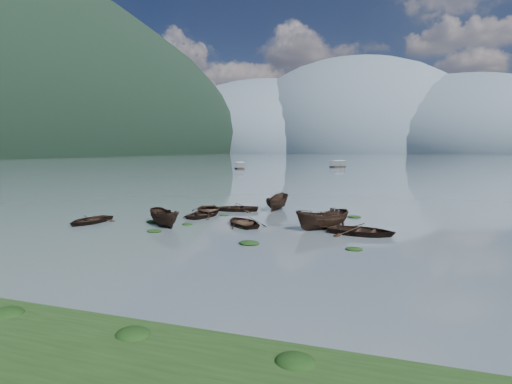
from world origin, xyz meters
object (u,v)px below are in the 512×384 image
(pontoon_left, at_px, (240,169))
(rowboat_0, at_px, (90,223))
(pontoon_centre, at_px, (338,167))
(rowboat_3, at_px, (243,225))

(pontoon_left, bearing_deg, rowboat_0, -107.40)
(pontoon_left, height_order, pontoon_centre, pontoon_centre)
(rowboat_0, bearing_deg, pontoon_centre, 91.20)
(pontoon_left, relative_size, pontoon_centre, 0.94)
(rowboat_0, relative_size, pontoon_left, 0.74)
(rowboat_3, bearing_deg, rowboat_0, -27.35)
(rowboat_0, distance_m, rowboat_3, 12.19)
(rowboat_3, height_order, pontoon_left, pontoon_left)
(rowboat_3, height_order, pontoon_centre, pontoon_centre)
(rowboat_0, xyz_separation_m, pontoon_centre, (6.11, 112.57, 0.00))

